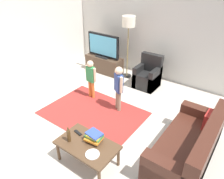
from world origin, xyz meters
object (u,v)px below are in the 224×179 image
object	(u,v)px
child_near_tv	(91,76)
tv_stand	(104,64)
couch	(191,148)
child_center	(118,85)
coffee_table	(87,146)
bottle	(69,135)
plate	(92,154)
tv_remote	(78,133)
floor_lamp	(129,25)
armchair	(148,76)
book_stack	(94,137)
tv	(103,46)

from	to	relation	value
child_near_tv	tv_stand	bearing A→B (deg)	116.30
couch	child_center	distance (m)	1.97
coffee_table	child_near_tv	bearing A→B (deg)	129.26
bottle	plate	world-z (taller)	bottle
tv_remote	coffee_table	bearing A→B (deg)	-8.73
floor_lamp	coffee_table	size ratio (longest dim) A/B	1.78
bottle	child_center	bearing A→B (deg)	96.80
armchair	coffee_table	xyz separation A→B (m)	(0.46, -3.00, 0.07)
plate	bottle	bearing A→B (deg)	-180.00
floor_lamp	tv_remote	bearing A→B (deg)	-72.52
book_stack	tv	bearing A→B (deg)	125.73
tv_stand	book_stack	world-z (taller)	book_stack
coffee_table	tv	bearing A→B (deg)	123.95
couch	armchair	distance (m)	2.68
book_stack	tv_remote	size ratio (longest dim) A/B	1.78
armchair	plate	xyz separation A→B (m)	(0.68, -3.12, 0.13)
child_near_tv	coffee_table	size ratio (longest dim) A/B	1.00
tv	plate	size ratio (longest dim) A/B	5.00
child_center	bottle	size ratio (longest dim) A/B	3.77
couch	tv_remote	world-z (taller)	couch
tv	coffee_table	bearing A→B (deg)	-56.05
book_stack	bottle	world-z (taller)	bottle
tv	plate	world-z (taller)	tv
tv	armchair	size ratio (longest dim) A/B	1.22
tv_stand	tv_remote	bearing A→B (deg)	-59.49
tv	armchair	bearing A→B (deg)	-0.68
tv_stand	child_near_tv	world-z (taller)	child_near_tv
child_near_tv	bottle	size ratio (longest dim) A/B	3.48
floor_lamp	tv_remote	world-z (taller)	floor_lamp
couch	floor_lamp	world-z (taller)	floor_lamp
armchair	tv_remote	world-z (taller)	armchair
coffee_table	tv_stand	bearing A→B (deg)	123.77
armchair	child_near_tv	distance (m)	1.65
couch	coffee_table	distance (m)	1.73
child_near_tv	tv	bearing A→B (deg)	116.65
child_center	bottle	xyz separation A→B (m)	(0.20, -1.71, -0.11)
tv	plate	distance (m)	3.89
couch	child_near_tv	xyz separation A→B (m)	(-2.71, 0.59, 0.31)
tv	book_stack	xyz separation A→B (m)	(2.08, -2.89, -0.34)
tv_remote	plate	world-z (taller)	plate
bottle	coffee_table	bearing A→B (deg)	23.20
child_center	floor_lamp	bearing A→B (deg)	116.25
floor_lamp	coffee_table	distance (m)	3.63
tv	tv_remote	xyz separation A→B (m)	(1.73, -2.92, -0.42)
armchair	coffee_table	bearing A→B (deg)	-81.22
book_stack	tv_remote	distance (m)	0.36
coffee_table	tv_remote	world-z (taller)	tv_remote
armchair	plate	distance (m)	3.20
book_stack	plate	distance (m)	0.31
tv_stand	armchair	world-z (taller)	armchair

